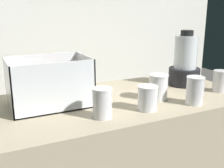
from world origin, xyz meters
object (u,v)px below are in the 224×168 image
object	(u,v)px
blender_pitcher	(185,64)
juice_cup_orange_far_right	(220,82)
carrot_display_bin	(46,90)
juice_cup_pomegranate_right	(195,92)
juice_cup_orange_middle	(158,88)
juice_cup_orange_left	(147,99)
juice_cup_carrot_far_left	(102,104)

from	to	relation	value
blender_pitcher	juice_cup_orange_far_right	xyz separation A→B (m)	(0.09, -0.19, -0.07)
carrot_display_bin	juice_cup_pomegranate_right	bearing A→B (deg)	-24.40
blender_pitcher	juice_cup_orange_middle	bearing A→B (deg)	-151.68
juice_cup_pomegranate_right	juice_cup_orange_middle	bearing A→B (deg)	131.05
juice_cup_orange_far_right	carrot_display_bin	bearing A→B (deg)	168.07
carrot_display_bin	juice_cup_orange_far_right	bearing A→B (deg)	-11.93
juice_cup_orange_middle	juice_cup_pomegranate_right	distance (m)	0.17
juice_cup_orange_left	juice_cup_pomegranate_right	distance (m)	0.24
juice_cup_orange_left	juice_cup_orange_far_right	xyz separation A→B (m)	(0.51, 0.06, -0.00)
juice_cup_carrot_far_left	juice_cup_orange_left	distance (m)	0.22
carrot_display_bin	juice_cup_pomegranate_right	world-z (taller)	carrot_display_bin
juice_cup_orange_left	juice_cup_orange_middle	bearing A→B (deg)	37.90
juice_cup_pomegranate_right	juice_cup_orange_far_right	distance (m)	0.28
carrot_display_bin	juice_cup_orange_left	bearing A→B (deg)	-33.17
juice_cup_orange_middle	juice_cup_orange_far_right	distance (m)	0.38
juice_cup_pomegranate_right	juice_cup_orange_left	bearing A→B (deg)	172.43
juice_cup_orange_middle	juice_cup_pomegranate_right	bearing A→B (deg)	-48.95
carrot_display_bin	blender_pitcher	xyz separation A→B (m)	(0.81, 0.00, 0.05)
blender_pitcher	juice_cup_carrot_far_left	world-z (taller)	blender_pitcher
carrot_display_bin	blender_pitcher	distance (m)	0.81
carrot_display_bin	juice_cup_carrot_far_left	distance (m)	0.30
carrot_display_bin	juice_cup_pomegranate_right	distance (m)	0.69
juice_cup_orange_far_right	juice_cup_pomegranate_right	bearing A→B (deg)	-160.04
juice_cup_orange_middle	juice_cup_orange_left	bearing A→B (deg)	-142.10
juice_cup_carrot_far_left	juice_cup_pomegranate_right	distance (m)	0.46
juice_cup_orange_left	juice_cup_pomegranate_right	bearing A→B (deg)	-7.57
juice_cup_carrot_far_left	juice_cup_orange_middle	size ratio (longest dim) A/B	1.01
juice_cup_pomegranate_right	juice_cup_carrot_far_left	bearing A→B (deg)	175.32
blender_pitcher	juice_cup_pomegranate_right	world-z (taller)	blender_pitcher
blender_pitcher	carrot_display_bin	bearing A→B (deg)	-179.74
blender_pitcher	juice_cup_orange_far_right	size ratio (longest dim) A/B	2.75
blender_pitcher	juice_cup_orange_far_right	distance (m)	0.22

